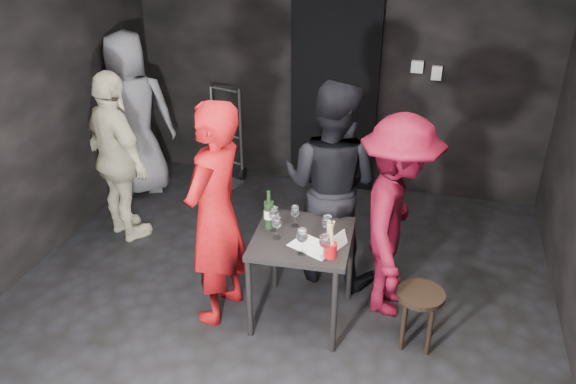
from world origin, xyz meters
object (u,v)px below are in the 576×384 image
(stool, at_px, (420,303))
(bystander_grey, at_px, (130,99))
(server_red, at_px, (214,196))
(breadstick_cup, at_px, (331,240))
(man_maroon, at_px, (397,210))
(bystander_cream, at_px, (117,150))
(tasting_table, at_px, (302,247))
(hand_truck, at_px, (228,164))
(wine_bottle, at_px, (269,214))
(woman_black, at_px, (331,168))

(stool, height_order, bystander_grey, bystander_grey)
(stool, distance_m, server_red, 1.68)
(server_red, relative_size, breadstick_cup, 7.10)
(stool, relative_size, man_maroon, 0.26)
(bystander_cream, relative_size, breadstick_cup, 6.16)
(tasting_table, bearing_deg, hand_truck, 124.10)
(tasting_table, relative_size, server_red, 0.36)
(bystander_grey, bearing_deg, wine_bottle, 116.72)
(tasting_table, distance_m, server_red, 0.76)
(hand_truck, relative_size, server_red, 0.53)
(tasting_table, xyz_separation_m, bystander_cream, (-1.97, 0.73, 0.26))
(man_maroon, xyz_separation_m, bystander_cream, (-2.61, 0.40, 0.02))
(stool, height_order, woman_black, woman_black)
(bystander_grey, bearing_deg, man_maroon, 130.71)
(bystander_grey, bearing_deg, server_red, 108.40)
(man_maroon, relative_size, wine_bottle, 5.76)
(server_red, xyz_separation_m, bystander_grey, (-1.68, 1.75, 0.03))
(tasting_table, height_order, bystander_cream, bystander_cream)
(server_red, distance_m, man_maroon, 1.37)
(woman_black, bearing_deg, breadstick_cup, 111.95)
(tasting_table, xyz_separation_m, wine_bottle, (-0.28, 0.05, 0.22))
(tasting_table, xyz_separation_m, bystander_grey, (-2.33, 1.64, 0.43))
(tasting_table, height_order, man_maroon, man_maroon)
(woman_black, relative_size, wine_bottle, 6.63)
(tasting_table, distance_m, man_maroon, 0.77)
(tasting_table, bearing_deg, man_maroon, 27.01)
(woman_black, bearing_deg, tasting_table, 93.47)
(hand_truck, distance_m, wine_bottle, 2.50)
(tasting_table, relative_size, stool, 1.60)
(woman_black, bearing_deg, wine_bottle, 69.26)
(tasting_table, height_order, breadstick_cup, breadstick_cup)
(stool, height_order, bystander_cream, bystander_cream)
(bystander_cream, height_order, breadstick_cup, bystander_cream)
(bystander_grey, bearing_deg, breadstick_cup, 118.89)
(stool, bearing_deg, bystander_grey, 152.04)
(stool, bearing_deg, woman_black, 139.44)
(man_maroon, bearing_deg, stool, -148.85)
(tasting_table, relative_size, bystander_grey, 0.35)
(hand_truck, distance_m, bystander_grey, 1.33)
(stool, distance_m, bystander_grey, 3.72)
(bystander_cream, height_order, bystander_grey, bystander_grey)
(tasting_table, distance_m, wine_bottle, 0.35)
(tasting_table, relative_size, wine_bottle, 2.41)
(server_red, bearing_deg, breadstick_cup, 92.32)
(stool, relative_size, breadstick_cup, 1.59)
(hand_truck, xyz_separation_m, breadstick_cup, (1.71, -2.36, 0.68))
(hand_truck, xyz_separation_m, stool, (2.36, -2.22, 0.17))
(man_maroon, bearing_deg, bystander_cream, 80.10)
(tasting_table, xyz_separation_m, woman_black, (0.07, 0.64, 0.38))
(tasting_table, height_order, server_red, server_red)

